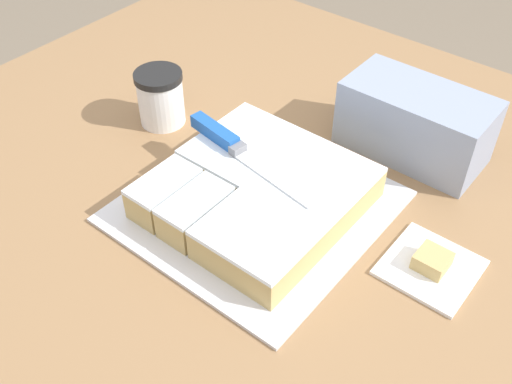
% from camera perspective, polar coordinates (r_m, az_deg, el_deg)
% --- Properties ---
extents(countertop, '(1.40, 1.10, 0.95)m').
position_cam_1_polar(countertop, '(1.36, 2.74, -13.99)').
color(countertop, '#936D47').
rests_on(countertop, ground_plane).
extents(cake_board, '(0.37, 0.37, 0.01)m').
position_cam_1_polar(cake_board, '(0.94, 0.00, -1.38)').
color(cake_board, silver).
rests_on(cake_board, countertop).
extents(cake, '(0.29, 0.29, 0.06)m').
position_cam_1_polar(cake, '(0.92, 0.18, 0.01)').
color(cake, tan).
rests_on(cake, cake_board).
extents(knife, '(0.27, 0.06, 0.02)m').
position_cam_1_polar(knife, '(0.96, -2.79, 4.88)').
color(knife, silver).
rests_on(knife, cake).
extents(coffee_cup, '(0.09, 0.09, 0.10)m').
position_cam_1_polar(coffee_cup, '(1.11, -9.07, 8.87)').
color(coffee_cup, white).
rests_on(coffee_cup, countertop).
extents(paper_napkin, '(0.13, 0.13, 0.01)m').
position_cam_1_polar(paper_napkin, '(0.89, 16.26, -6.91)').
color(paper_napkin, white).
rests_on(paper_napkin, countertop).
extents(brownie, '(0.05, 0.05, 0.02)m').
position_cam_1_polar(brownie, '(0.88, 16.44, -6.28)').
color(brownie, tan).
rests_on(brownie, paper_napkin).
extents(storage_box, '(0.24, 0.13, 0.12)m').
position_cam_1_polar(storage_box, '(1.05, 14.92, 6.41)').
color(storage_box, '#8C99B2').
rests_on(storage_box, countertop).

